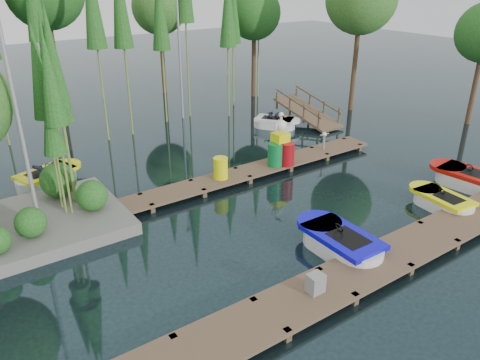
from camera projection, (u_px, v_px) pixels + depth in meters
ground_plane at (236, 219)px, 15.31m from camera, size 90.00×90.00×0.00m
near_dock at (336, 283)px, 11.85m from camera, size 18.00×1.50×0.50m
far_dock at (221, 180)px, 17.60m from camera, size 15.00×1.20×0.50m
tree_screen at (53, 4)px, 19.62m from camera, size 34.42×18.53×10.31m
lamp_island at (14, 101)px, 12.54m from camera, size 0.30×0.30×7.25m
lamp_rear at (179, 37)px, 23.83m from camera, size 0.30×0.30×7.25m
ramp at (307, 112)px, 24.59m from camera, size 1.50×3.94×1.49m
boat_blue at (340, 243)px, 13.44m from camera, size 1.39×2.98×1.00m
boat_red at (470, 180)px, 17.45m from camera, size 1.64×3.06×0.99m
boat_yellow_near at (442, 202)px, 15.90m from camera, size 1.29×2.50×0.81m
boat_yellow_far at (47, 178)px, 17.66m from camera, size 2.88×2.01×1.32m
boat_white_far at (275, 123)px, 23.95m from camera, size 2.31×2.57×1.14m
utility_cabinet at (315, 283)px, 11.33m from camera, size 0.40×0.34×0.49m
yellow_barrel at (221, 168)px, 17.40m from camera, size 0.54×0.54×0.81m
drum_cluster at (281, 149)px, 18.64m from camera, size 1.23×1.12×2.12m
seagull_post at (324, 138)px, 20.10m from camera, size 0.49×0.27×0.79m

